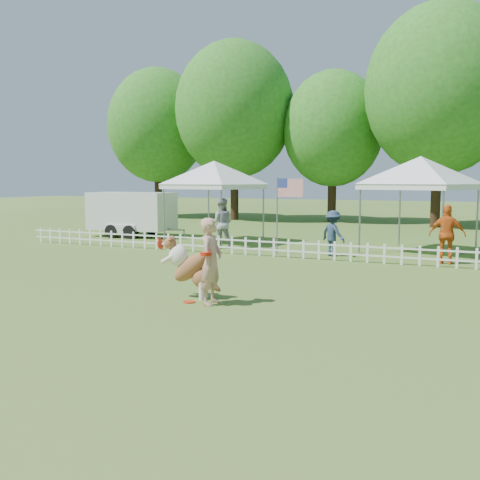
% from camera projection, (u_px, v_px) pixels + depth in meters
% --- Properties ---
extents(ground, '(120.00, 120.00, 0.00)m').
position_uv_depth(ground, '(183.00, 304.00, 10.65)').
color(ground, '#3A5D1D').
rests_on(ground, ground).
extents(picket_fence, '(22.00, 0.08, 0.60)m').
position_uv_depth(picket_fence, '(296.00, 249.00, 16.94)').
color(picket_fence, white).
rests_on(picket_fence, ground).
extents(handler, '(0.47, 0.66, 1.72)m').
position_uv_depth(handler, '(211.00, 261.00, 10.56)').
color(handler, tan).
rests_on(handler, ground).
extents(dog, '(1.29, 0.57, 1.29)m').
position_uv_depth(dog, '(191.00, 268.00, 11.14)').
color(dog, brown).
rests_on(dog, ground).
extents(frisbee_on_turf, '(0.29, 0.29, 0.02)m').
position_uv_depth(frisbee_on_turf, '(189.00, 302.00, 10.79)').
color(frisbee_on_turf, red).
rests_on(frisbee_on_turf, ground).
extents(canopy_tent_left, '(3.56, 3.56, 3.16)m').
position_uv_depth(canopy_tent_left, '(214.00, 203.00, 21.18)').
color(canopy_tent_left, white).
rests_on(canopy_tent_left, ground).
extents(canopy_tent_right, '(3.93, 3.93, 3.20)m').
position_uv_depth(canopy_tent_right, '(419.00, 206.00, 18.09)').
color(canopy_tent_right, white).
rests_on(canopy_tent_right, ground).
extents(cargo_trailer, '(4.64, 2.26, 1.99)m').
position_uv_depth(cargo_trailer, '(132.00, 214.00, 23.61)').
color(cargo_trailer, white).
rests_on(cargo_trailer, ground).
extents(flag_pole, '(1.00, 0.21, 2.58)m').
position_uv_depth(flag_pole, '(277.00, 216.00, 17.84)').
color(flag_pole, gray).
rests_on(flag_pole, ground).
extents(spectator_a, '(1.07, 0.96, 1.82)m').
position_uv_depth(spectator_a, '(222.00, 223.00, 19.47)').
color(spectator_a, '#96969B').
rests_on(spectator_a, ground).
extents(spectator_b, '(1.11, 0.98, 1.49)m').
position_uv_depth(spectator_b, '(333.00, 233.00, 17.39)').
color(spectator_b, '#253850').
rests_on(spectator_b, ground).
extents(spectator_c, '(1.03, 0.45, 1.75)m').
position_uv_depth(spectator_c, '(447.00, 235.00, 15.73)').
color(spectator_c, '#D65A19').
rests_on(spectator_c, ground).
extents(tree_far_left, '(6.60, 6.60, 11.00)m').
position_uv_depth(tree_far_left, '(157.00, 136.00, 36.14)').
color(tree_far_left, '#2B651D').
rests_on(tree_far_left, ground).
extents(tree_left, '(7.40, 7.40, 12.00)m').
position_uv_depth(tree_left, '(234.00, 123.00, 33.15)').
color(tree_left, '#2B651D').
rests_on(tree_left, ground).
extents(tree_center_left, '(6.00, 6.00, 9.80)m').
position_uv_depth(tree_center_left, '(333.00, 139.00, 31.68)').
color(tree_center_left, '#2B651D').
rests_on(tree_center_left, ground).
extents(tree_center_right, '(7.60, 7.60, 12.60)m').
position_uv_depth(tree_center_right, '(439.00, 106.00, 27.68)').
color(tree_center_right, '#2B651D').
rests_on(tree_center_right, ground).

